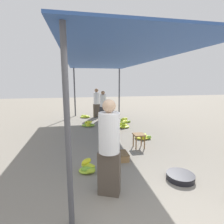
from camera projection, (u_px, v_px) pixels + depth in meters
name	position (u px, v px, depth m)	size (l,w,h in m)	color
canopy_post_front_left	(68.00, 134.00, 2.31)	(0.08, 0.08, 2.79)	#4C4C51
canopy_post_back_left	(75.00, 92.00, 10.17)	(0.08, 0.08, 2.79)	#4C4C51
canopy_post_back_right	(119.00, 92.00, 10.69)	(0.08, 0.08, 2.79)	#4C4C51
canopy_tarp	(110.00, 60.00, 6.25)	(3.08, 8.55, 0.04)	#33569E
vendor_foreground	(109.00, 147.00, 3.11)	(0.49, 0.49, 1.77)	#4C4238
stool	(139.00, 137.00, 5.46)	(0.34, 0.34, 0.44)	brown
basin_black	(180.00, 177.00, 3.73)	(0.59, 0.59, 0.12)	black
banana_pile_left_0	(85.00, 116.00, 9.94)	(0.55, 0.58, 0.16)	#BACF2B
banana_pile_left_1	(88.00, 168.00, 4.02)	(0.41, 0.45, 0.31)	#A5C62F
banana_pile_left_2	(88.00, 124.00, 8.06)	(0.61, 0.55, 0.27)	yellow
banana_pile_right_0	(143.00, 137.00, 6.34)	(0.58, 0.49, 0.19)	yellow
banana_pile_right_1	(124.00, 125.00, 7.84)	(0.52, 0.47, 0.34)	#B9CE2B
banana_pile_right_2	(125.00, 121.00, 8.75)	(0.56, 0.41, 0.26)	#8CBC33
banana_pile_right_3	(117.00, 119.00, 9.38)	(0.46, 0.47, 0.14)	#B3CC2C
crate_near	(113.00, 128.00, 7.31)	(0.46, 0.46, 0.20)	#9E7A4C
crate_mid	(119.00, 156.00, 4.65)	(0.45, 0.45, 0.19)	olive
shopper_walking_mid	(103.00, 105.00, 9.24)	(0.43, 0.43, 1.55)	#2D2D33
shopper_walking_far	(97.00, 102.00, 9.89)	(0.41, 0.41, 1.64)	#4C4238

